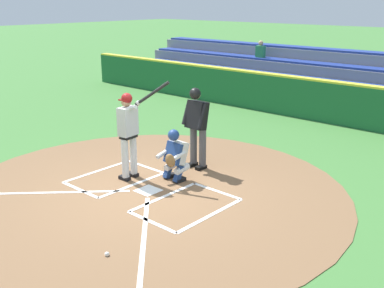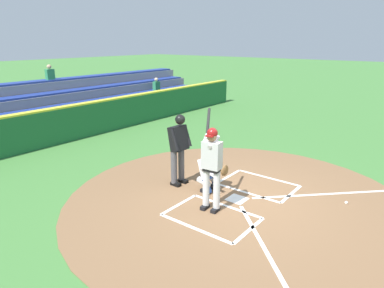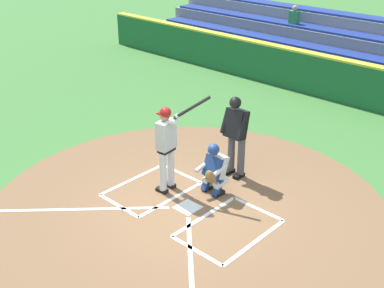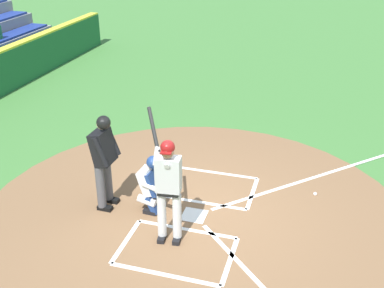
% 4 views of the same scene
% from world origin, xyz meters
% --- Properties ---
extents(ground_plane, '(120.00, 120.00, 0.00)m').
position_xyz_m(ground_plane, '(0.00, 0.00, 0.00)').
color(ground_plane, '#427A38').
extents(dirt_circle, '(8.00, 8.00, 0.01)m').
position_xyz_m(dirt_circle, '(0.00, 0.00, 0.01)').
color(dirt_circle, brown).
rests_on(dirt_circle, ground).
extents(home_plate_and_chalk, '(7.93, 4.91, 0.01)m').
position_xyz_m(home_plate_and_chalk, '(0.00, 0.88, 0.01)').
color(home_plate_and_chalk, white).
rests_on(home_plate_and_chalk, dirt_circle).
extents(batter, '(0.89, 0.80, 2.13)m').
position_xyz_m(batter, '(0.77, -0.21, 1.10)').
color(batter, silver).
rests_on(batter, ground).
extents(catcher, '(0.59, 0.63, 1.13)m').
position_xyz_m(catcher, '(-0.00, -0.78, 0.59)').
color(catcher, black).
rests_on(catcher, ground).
extents(plate_umpire, '(0.59, 0.42, 1.86)m').
position_xyz_m(plate_umpire, '(0.15, -1.65, 1.08)').
color(plate_umpire, '#4C4C51').
rests_on(plate_umpire, ground).
extents(baseball, '(0.07, 0.07, 0.07)m').
position_xyz_m(baseball, '(-1.34, 2.09, 0.04)').
color(baseball, white).
rests_on(baseball, ground).
extents(backstop_wall, '(22.00, 0.36, 1.31)m').
position_xyz_m(backstop_wall, '(0.00, -7.50, 0.65)').
color(backstop_wall, '#1E6033').
rests_on(backstop_wall, ground).
extents(bleacher_stand, '(20.00, 3.40, 2.55)m').
position_xyz_m(bleacher_stand, '(-0.00, -10.20, 0.70)').
color(bleacher_stand, gray).
rests_on(bleacher_stand, ground).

